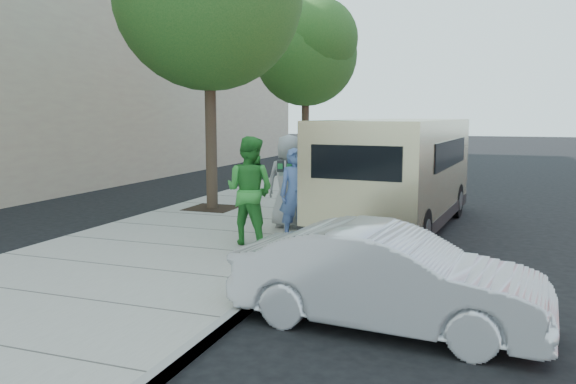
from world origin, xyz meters
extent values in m
plane|color=black|center=(0.00, 0.00, 0.00)|extent=(120.00, 120.00, 0.00)
cube|color=gray|center=(-1.00, 0.00, 0.07)|extent=(5.00, 60.00, 0.15)
cube|color=gray|center=(1.44, 0.00, 0.07)|extent=(0.12, 60.00, 0.16)
cube|color=black|center=(-2.30, 2.40, 0.15)|extent=(1.20, 1.20, 0.01)
cylinder|color=#38281E|center=(-2.30, 2.40, 2.13)|extent=(0.28, 0.28, 3.96)
cube|color=black|center=(-2.30, 10.00, 0.15)|extent=(1.20, 1.20, 0.01)
cylinder|color=#38281E|center=(-2.30, 10.00, 1.91)|extent=(0.28, 0.28, 3.52)
sphere|color=#1A4F1C|center=(-2.30, 10.00, 4.71)|extent=(3.80, 3.80, 3.80)
sphere|color=#1A4F1C|center=(-1.70, 9.60, 5.21)|extent=(2.85, 2.85, 2.85)
sphere|color=#1A4F1C|center=(-2.80, 10.50, 5.01)|extent=(2.66, 2.66, 2.66)
cylinder|color=gray|center=(0.55, 0.00, 0.74)|extent=(0.06, 0.06, 1.18)
cube|color=gray|center=(0.55, 0.00, 1.37)|extent=(0.24, 0.11, 0.08)
cube|color=#2D2D30|center=(0.46, -0.02, 1.52)|extent=(0.14, 0.13, 0.23)
cube|color=#2D2D30|center=(0.63, 0.02, 1.52)|extent=(0.14, 0.13, 0.23)
cube|color=beige|center=(2.38, 2.17, 1.31)|extent=(2.72, 6.05, 2.17)
cube|color=beige|center=(2.68, 5.36, 0.77)|extent=(2.05, 0.78, 0.92)
cube|color=black|center=(2.10, -0.77, 1.69)|extent=(1.63, 0.17, 0.60)
cylinder|color=black|center=(1.61, 4.19, 0.41)|extent=(0.36, 0.85, 0.83)
cylinder|color=black|center=(3.52, 4.01, 0.41)|extent=(0.36, 0.85, 0.83)
cylinder|color=black|center=(1.23, 0.21, 0.41)|extent=(0.36, 0.85, 0.83)
cylinder|color=black|center=(3.14, 0.03, 0.41)|extent=(0.36, 0.85, 0.83)
imported|color=silver|center=(3.20, -3.76, 0.60)|extent=(3.75, 1.58, 1.21)
imported|color=#536CB0|center=(0.85, -0.25, 1.02)|extent=(0.75, 0.66, 1.73)
imported|color=#2D8A31|center=(0.18, -0.88, 1.13)|extent=(1.04, 0.85, 1.97)
imported|color=#949497|center=(0.36, 0.74, 1.12)|extent=(0.98, 0.66, 1.95)
imported|color=gray|center=(1.20, 2.79, 0.93)|extent=(0.94, 0.89, 1.57)
camera|label=1|loc=(4.26, -10.17, 2.50)|focal=35.00mm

